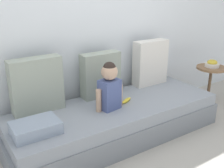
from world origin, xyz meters
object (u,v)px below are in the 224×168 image
at_px(side_table, 211,76).
at_px(throw_pillow_right, 150,63).
at_px(toddler, 109,86).
at_px(banana, 126,100).
at_px(throw_pillow_center, 101,75).
at_px(couch, 116,121).
at_px(fruit_bowl, 212,64).
at_px(folded_blanket, 36,128).
at_px(throw_pillow_left, 37,85).

bearing_deg(side_table, throw_pillow_right, 158.85).
relative_size(toddler, banana, 2.95).
bearing_deg(toddler, throw_pillow_center, 73.54).
xyz_separation_m(couch, fruit_bowl, (1.56, -0.00, 0.40)).
distance_m(throw_pillow_right, fruit_bowl, 0.88).
xyz_separation_m(throw_pillow_right, folded_blanket, (-1.64, -0.42, -0.23)).
height_order(throw_pillow_center, fruit_bowl, throw_pillow_center).
relative_size(throw_pillow_right, banana, 3.32).
height_order(toddler, folded_blanket, toddler).
bearing_deg(throw_pillow_left, throw_pillow_right, 0.00).
bearing_deg(folded_blanket, fruit_bowl, 2.36).
xyz_separation_m(throw_pillow_center, throw_pillow_right, (0.74, 0.00, 0.03)).
distance_m(toddler, fruit_bowl, 1.66).
relative_size(couch, toddler, 4.74).
distance_m(couch, toddler, 0.45).
bearing_deg(toddler, fruit_bowl, 1.01).
height_order(throw_pillow_center, folded_blanket, throw_pillow_center).
height_order(throw_pillow_center, banana, throw_pillow_center).
xyz_separation_m(toddler, fruit_bowl, (1.66, 0.03, -0.04)).
height_order(folded_blanket, fruit_bowl, fruit_bowl).
bearing_deg(side_table, folded_blanket, -177.64).
xyz_separation_m(throw_pillow_left, fruit_bowl, (2.29, -0.32, -0.06)).
distance_m(throw_pillow_left, toddler, 0.72).
relative_size(couch, banana, 13.97).
height_order(side_table, fruit_bowl, fruit_bowl).
bearing_deg(fruit_bowl, couch, 179.91).
bearing_deg(toddler, throw_pillow_right, 22.49).
distance_m(toddler, side_table, 1.67).
xyz_separation_m(side_table, fruit_bowl, (0.00, -0.00, 0.17)).
height_order(throw_pillow_left, folded_blanket, throw_pillow_left).
bearing_deg(side_table, fruit_bowl, -2.80).
bearing_deg(throw_pillow_left, toddler, -28.72).
height_order(throw_pillow_center, side_table, throw_pillow_center).
distance_m(throw_pillow_center, throw_pillow_right, 0.74).
height_order(couch, throw_pillow_right, throw_pillow_right).
distance_m(banana, side_table, 1.42).
distance_m(throw_pillow_right, toddler, 0.91).
bearing_deg(throw_pillow_center, side_table, -11.53).
relative_size(throw_pillow_left, toddler, 1.11).
relative_size(side_table, fruit_bowl, 2.90).
bearing_deg(side_table, throw_pillow_center, 168.47).
distance_m(throw_pillow_left, banana, 0.96).
bearing_deg(banana, throw_pillow_center, 113.86).
distance_m(couch, throw_pillow_left, 0.93).
distance_m(throw_pillow_center, fruit_bowl, 1.59).
bearing_deg(couch, throw_pillow_left, 156.80).
distance_m(banana, fruit_bowl, 1.43).
bearing_deg(fruit_bowl, toddler, -178.99).
height_order(toddler, banana, toddler).
height_order(throw_pillow_left, toddler, throw_pillow_left).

